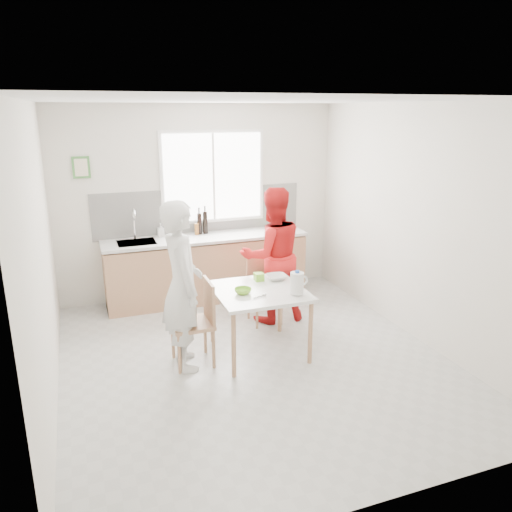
{
  "coord_description": "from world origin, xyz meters",
  "views": [
    {
      "loc": [
        -1.66,
        -4.61,
        2.63
      ],
      "look_at": [
        0.1,
        0.2,
        1.11
      ],
      "focal_mm": 35.0,
      "sensor_mm": 36.0,
      "label": 1
    }
  ],
  "objects": [
    {
      "name": "ground",
      "position": [
        0.0,
        0.0,
        0.0
      ],
      "size": [
        4.5,
        4.5,
        0.0
      ],
      "primitive_type": "plane",
      "color": "#B7B7B2",
      "rests_on": "ground"
    },
    {
      "name": "room_shell",
      "position": [
        0.0,
        0.0,
        1.64
      ],
      "size": [
        4.5,
        4.5,
        4.5
      ],
      "color": "silver",
      "rests_on": "ground"
    },
    {
      "name": "window",
      "position": [
        0.2,
        2.23,
        1.7
      ],
      "size": [
        1.5,
        0.06,
        1.3
      ],
      "color": "white",
      "rests_on": "room_shell"
    },
    {
      "name": "backsplash",
      "position": [
        0.0,
        2.24,
        1.23
      ],
      "size": [
        3.0,
        0.02,
        0.65
      ],
      "primitive_type": "cube",
      "color": "white",
      "rests_on": "room_shell"
    },
    {
      "name": "picture_frame",
      "position": [
        -1.55,
        2.23,
        1.9
      ],
      "size": [
        0.22,
        0.03,
        0.28
      ],
      "color": "#458B3F",
      "rests_on": "room_shell"
    },
    {
      "name": "kitchen_counter",
      "position": [
        -0.0,
        1.95,
        0.42
      ],
      "size": [
        2.84,
        0.64,
        1.37
      ],
      "color": "tan",
      "rests_on": "ground"
    },
    {
      "name": "dining_table",
      "position": [
        0.11,
        0.14,
        0.67
      ],
      "size": [
        0.97,
        0.97,
        0.74
      ],
      "rotation": [
        0.0,
        0.0,
        -0.01
      ],
      "color": "white",
      "rests_on": "ground"
    },
    {
      "name": "chair_left",
      "position": [
        -0.57,
        0.15,
        0.5
      ],
      "size": [
        0.42,
        0.42,
        0.91
      ],
      "rotation": [
        0.0,
        0.0,
        -1.58
      ],
      "color": "tan",
      "rests_on": "ground"
    },
    {
      "name": "chair_far",
      "position": [
        0.47,
        0.95,
        0.45
      ],
      "size": [
        0.38,
        0.38,
        0.82
      ],
      "rotation": [
        0.0,
        0.0,
        -0.01
      ],
      "color": "tan",
      "rests_on": "ground"
    },
    {
      "name": "person_white",
      "position": [
        -0.72,
        0.15,
        0.89
      ],
      "size": [
        0.43,
        0.65,
        1.78
      ],
      "primitive_type": "imported",
      "rotation": [
        0.0,
        0.0,
        1.56
      ],
      "color": "silver",
      "rests_on": "ground"
    },
    {
      "name": "person_red",
      "position": [
        0.59,
        0.94,
        0.86
      ],
      "size": [
        0.84,
        0.66,
        1.72
      ],
      "primitive_type": "imported",
      "rotation": [
        0.0,
        0.0,
        3.13
      ],
      "color": "red",
      "rests_on": "ground"
    },
    {
      "name": "bowl_green",
      "position": [
        -0.09,
        0.09,
        0.77
      ],
      "size": [
        0.18,
        0.18,
        0.06
      ],
      "primitive_type": "imported",
      "rotation": [
        0.0,
        0.0,
        -0.01
      ],
      "color": "#7EC52D",
      "rests_on": "dining_table"
    },
    {
      "name": "bowl_white",
      "position": [
        0.42,
        0.39,
        0.77
      ],
      "size": [
        0.23,
        0.23,
        0.06
      ],
      "primitive_type": "imported",
      "rotation": [
        0.0,
        0.0,
        -0.01
      ],
      "color": "silver",
      "rests_on": "dining_table"
    },
    {
      "name": "milk_jug",
      "position": [
        0.44,
        -0.14,
        0.88
      ],
      "size": [
        0.2,
        0.14,
        0.25
      ],
      "rotation": [
        0.0,
        0.0,
        -0.01
      ],
      "color": "white",
      "rests_on": "dining_table"
    },
    {
      "name": "green_box",
      "position": [
        0.22,
        0.42,
        0.79
      ],
      "size": [
        0.1,
        0.1,
        0.09
      ],
      "primitive_type": "cube",
      "rotation": [
        0.0,
        0.0,
        -0.01
      ],
      "color": "#7FD030",
      "rests_on": "dining_table"
    },
    {
      "name": "spoon",
      "position": [
        0.03,
        -0.08,
        0.75
      ],
      "size": [
        0.15,
        0.06,
        0.01
      ],
      "primitive_type": "cylinder",
      "rotation": [
        0.0,
        1.57,
        0.34
      ],
      "color": "#A5A5AA",
      "rests_on": "dining_table"
    },
    {
      "name": "cutting_board",
      "position": [
        1.15,
        1.97,
        0.93
      ],
      "size": [
        0.42,
        0.37,
        0.01
      ],
      "primitive_type": "cube",
      "rotation": [
        0.0,
        0.0,
        -0.4
      ],
      "color": "#ADD130",
      "rests_on": "kitchen_counter"
    },
    {
      "name": "wine_bottle_a",
      "position": [
        0.04,
        2.12,
        1.08
      ],
      "size": [
        0.07,
        0.07,
        0.32
      ],
      "primitive_type": "cylinder",
      "color": "black",
      "rests_on": "kitchen_counter"
    },
    {
      "name": "wine_bottle_b",
      "position": [
        -0.05,
        2.11,
        1.07
      ],
      "size": [
        0.07,
        0.07,
        0.3
      ],
      "primitive_type": "cylinder",
      "color": "black",
      "rests_on": "kitchen_counter"
    },
    {
      "name": "jar_amber",
      "position": [
        -0.1,
        2.07,
        1.0
      ],
      "size": [
        0.06,
        0.06,
        0.16
      ],
      "primitive_type": "cylinder",
      "color": "brown",
      "rests_on": "kitchen_counter"
    },
    {
      "name": "soap_bottle",
      "position": [
        -0.59,
        2.15,
        1.01
      ],
      "size": [
        0.09,
        0.09,
        0.19
      ],
      "primitive_type": "imported",
      "rotation": [
        0.0,
        0.0,
        0.06
      ],
      "color": "#999999",
      "rests_on": "kitchen_counter"
    }
  ]
}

